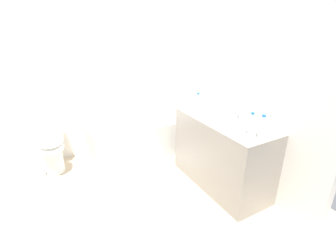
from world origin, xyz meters
TOP-DOWN VIEW (x-y plane):
  - ground_plane at (0.00, 0.00)m, footprint 4.19×4.19m
  - wall_back_tiled at (0.00, 1.35)m, footprint 3.59×0.10m
  - wall_right_mirror at (1.64, 0.00)m, footprint 0.10×2.99m
  - bathtub at (0.79, 0.93)m, footprint 1.55×0.74m
  - toilet at (-0.47, 0.99)m, footprint 0.35×0.52m
  - vanity_counter at (1.31, -0.36)m, footprint 0.56×1.27m
  - sink_basin at (1.30, -0.33)m, footprint 0.30×0.30m
  - sink_faucet at (1.48, -0.33)m, footprint 0.13×0.15m
  - water_bottle_0 at (1.30, -0.90)m, footprint 0.07×0.07m
  - water_bottle_1 at (1.27, -0.79)m, footprint 0.06×0.06m
  - water_bottle_2 at (1.30, 0.16)m, footprint 0.06×0.06m
  - drinking_glass_0 at (1.24, 0.03)m, footprint 0.08×0.08m
  - drinking_glass_1 at (1.33, -0.66)m, footprint 0.08×0.08m
  - drinking_glass_2 at (1.24, -0.54)m, footprint 0.07×0.07m
  - bath_mat at (0.62, 0.30)m, footprint 0.51×0.43m
  - toilet_paper_roll at (-0.66, 0.92)m, footprint 0.11×0.11m

SIDE VIEW (x-z plane):
  - ground_plane at x=0.00m, z-range 0.00..0.00m
  - bath_mat at x=0.62m, z-range 0.00..0.01m
  - toilet_paper_roll at x=-0.66m, z-range 0.00..0.10m
  - bathtub at x=0.79m, z-range -0.33..0.89m
  - toilet at x=-0.47m, z-range 0.00..0.73m
  - vanity_counter at x=1.31m, z-range 0.00..0.87m
  - sink_faucet at x=1.48m, z-range 0.87..0.93m
  - sink_basin at x=1.30m, z-range 0.87..0.93m
  - drinking_glass_0 at x=1.24m, z-range 0.87..0.96m
  - drinking_glass_1 at x=1.33m, z-range 0.87..0.97m
  - drinking_glass_2 at x=1.24m, z-range 0.87..0.97m
  - water_bottle_2 at x=1.30m, z-range 0.87..1.06m
  - water_bottle_1 at x=1.27m, z-range 0.87..1.10m
  - water_bottle_0 at x=1.30m, z-range 0.87..1.11m
  - wall_back_tiled at x=0.00m, z-range 0.00..2.53m
  - wall_right_mirror at x=1.64m, z-range 0.00..2.53m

